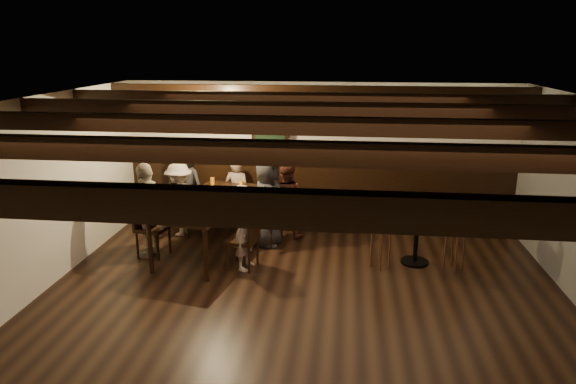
# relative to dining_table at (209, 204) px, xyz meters

# --- Properties ---
(room) EXTENTS (7.00, 7.00, 7.00)m
(room) POSITION_rel_dining_table_xyz_m (1.23, 0.17, 0.35)
(room) COLOR black
(room) RESTS_ON ground
(dining_table) EXTENTS (1.32, 2.24, 0.79)m
(dining_table) POSITION_rel_dining_table_xyz_m (0.00, 0.00, 0.00)
(dining_table) COLOR black
(dining_table) RESTS_ON floor
(chair_left_near) EXTENTS (0.46, 0.46, 0.86)m
(chair_left_near) POSITION_rel_dining_table_xyz_m (-0.62, 0.58, -0.46)
(chair_left_near) COLOR black
(chair_left_near) RESTS_ON floor
(chair_left_far) EXTENTS (0.48, 0.48, 0.90)m
(chair_left_far) POSITION_rel_dining_table_xyz_m (-0.79, -0.31, -0.45)
(chair_left_far) COLOR black
(chair_left_far) RESTS_ON floor
(chair_right_near) EXTENTS (0.46, 0.46, 0.87)m
(chair_right_near) POSITION_rel_dining_table_xyz_m (0.79, 0.31, -0.46)
(chair_right_near) COLOR black
(chair_right_near) RESTS_ON floor
(chair_right_far) EXTENTS (0.46, 0.46, 0.85)m
(chair_right_far) POSITION_rel_dining_table_xyz_m (0.62, -0.58, -0.46)
(chair_right_far) COLOR black
(chair_right_far) RESTS_ON floor
(person_bench_left) EXTENTS (0.74, 0.56, 1.38)m
(person_bench_left) POSITION_rel_dining_table_xyz_m (-0.72, 1.05, -0.03)
(person_bench_left) COLOR #292A2C
(person_bench_left) RESTS_ON floor
(person_bench_centre) EXTENTS (0.48, 0.36, 1.19)m
(person_bench_centre) POSITION_rel_dining_table_xyz_m (0.20, 1.03, -0.13)
(person_bench_centre) COLOR slate
(person_bench_centre) RESTS_ON floor
(person_bench_right) EXTENTS (0.67, 0.57, 1.22)m
(person_bench_right) POSITION_rel_dining_table_xyz_m (1.05, 0.72, -0.11)
(person_bench_right) COLOR #54261C
(person_bench_right) RESTS_ON floor
(person_left_near) EXTENTS (0.58, 0.84, 1.19)m
(person_left_near) POSITION_rel_dining_table_xyz_m (-0.65, 0.58, -0.13)
(person_left_near) COLOR #9F9287
(person_left_near) RESTS_ON floor
(person_left_far) EXTENTS (0.49, 0.87, 1.39)m
(person_left_far) POSITION_rel_dining_table_xyz_m (-0.82, -0.30, -0.03)
(person_left_far) COLOR gray
(person_left_far) RESTS_ON floor
(person_right_near) EXTENTS (0.56, 0.74, 1.38)m
(person_right_near) POSITION_rel_dining_table_xyz_m (0.82, 0.30, -0.03)
(person_right_near) COLOR #29292C
(person_right_near) RESTS_ON floor
(person_right_far) EXTENTS (0.36, 0.48, 1.19)m
(person_right_far) POSITION_rel_dining_table_xyz_m (0.65, -0.58, -0.13)
(person_right_far) COLOR #B8A59B
(person_right_far) RESTS_ON floor
(pint_a) EXTENTS (0.07, 0.07, 0.14)m
(pint_a) POSITION_rel_dining_table_xyz_m (-0.14, 0.74, 0.13)
(pint_a) COLOR #BF7219
(pint_a) RESTS_ON dining_table
(pint_b) EXTENTS (0.07, 0.07, 0.14)m
(pint_b) POSITION_rel_dining_table_xyz_m (0.37, 0.59, 0.13)
(pint_b) COLOR #BF7219
(pint_b) RESTS_ON dining_table
(pint_c) EXTENTS (0.07, 0.07, 0.14)m
(pint_c) POSITION_rel_dining_table_xyz_m (-0.28, 0.15, 0.13)
(pint_c) COLOR #BF7219
(pint_c) RESTS_ON dining_table
(pint_d) EXTENTS (0.07, 0.07, 0.14)m
(pint_d) POSITION_rel_dining_table_xyz_m (0.33, 0.14, 0.13)
(pint_d) COLOR silver
(pint_d) RESTS_ON dining_table
(pint_e) EXTENTS (0.07, 0.07, 0.14)m
(pint_e) POSITION_rel_dining_table_xyz_m (-0.30, -0.40, 0.13)
(pint_e) COLOR #BF7219
(pint_e) RESTS_ON dining_table
(pint_f) EXTENTS (0.07, 0.07, 0.14)m
(pint_f) POSITION_rel_dining_table_xyz_m (0.09, -0.58, 0.13)
(pint_f) COLOR silver
(pint_f) RESTS_ON dining_table
(pint_g) EXTENTS (0.07, 0.07, 0.14)m
(pint_g) POSITION_rel_dining_table_xyz_m (-0.10, -0.80, 0.13)
(pint_g) COLOR #BF7219
(pint_g) RESTS_ON dining_table
(plate_near) EXTENTS (0.24, 0.24, 0.01)m
(plate_near) POSITION_rel_dining_table_xyz_m (-0.28, -0.66, 0.07)
(plate_near) COLOR white
(plate_near) RESTS_ON dining_table
(plate_far) EXTENTS (0.24, 0.24, 0.01)m
(plate_far) POSITION_rel_dining_table_xyz_m (0.12, -0.33, 0.07)
(plate_far) COLOR white
(plate_far) RESTS_ON dining_table
(condiment_caddy) EXTENTS (0.15, 0.10, 0.12)m
(condiment_caddy) POSITION_rel_dining_table_xyz_m (-0.01, -0.05, 0.12)
(condiment_caddy) COLOR black
(condiment_caddy) RESTS_ON dining_table
(candle) EXTENTS (0.05, 0.05, 0.05)m
(candle) POSITION_rel_dining_table_xyz_m (0.17, 0.27, 0.09)
(candle) COLOR beige
(candle) RESTS_ON dining_table
(high_top_table) EXTENTS (0.53, 0.53, 0.94)m
(high_top_table) POSITION_rel_dining_table_xyz_m (2.99, -0.15, -0.11)
(high_top_table) COLOR black
(high_top_table) RESTS_ON floor
(bar_stool_left) EXTENTS (0.34, 0.35, 0.95)m
(bar_stool_left) POSITION_rel_dining_table_xyz_m (2.50, -0.35, -0.37)
(bar_stool_left) COLOR black
(bar_stool_left) RESTS_ON floor
(bar_stool_right) EXTENTS (0.32, 0.33, 0.95)m
(bar_stool_right) POSITION_rel_dining_table_xyz_m (3.49, -0.30, -0.37)
(bar_stool_right) COLOR black
(bar_stool_right) RESTS_ON floor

